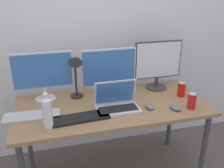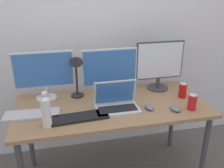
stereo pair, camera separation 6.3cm
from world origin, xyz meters
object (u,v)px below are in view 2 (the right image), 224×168
(work_desk, at_px, (112,112))
(soda_can_by_laptop, at_px, (192,102))
(laptop_silver, at_px, (116,102))
(mouse_by_laptop, at_px, (175,108))
(monitor_left, at_px, (44,73))
(monitor_center, at_px, (110,70))
(keyboard_aux, at_px, (32,115))
(monitor_right, at_px, (159,64))
(soda_can_near_keyboard, at_px, (182,90))
(keyboard_main, at_px, (79,117))
(water_bottle, at_px, (46,111))
(mouse_by_keyboard, at_px, (149,107))
(desk_lamp, at_px, (76,68))

(work_desk, bearing_deg, soda_can_by_laptop, -20.85)
(laptop_silver, relative_size, mouse_by_laptop, 3.30)
(monitor_left, relative_size, monitor_center, 1.03)
(laptop_silver, distance_m, keyboard_aux, 0.65)
(monitor_right, relative_size, soda_can_near_keyboard, 3.54)
(keyboard_aux, bearing_deg, soda_can_by_laptop, -5.16)
(keyboard_main, bearing_deg, soda_can_near_keyboard, 6.81)
(keyboard_aux, xyz_separation_m, soda_can_near_keyboard, (1.25, 0.05, 0.05))
(monitor_center, height_order, keyboard_aux, monitor_center)
(keyboard_main, distance_m, water_bottle, 0.25)
(laptop_silver, bearing_deg, mouse_by_laptop, -16.86)
(soda_can_near_keyboard, bearing_deg, keyboard_aux, -177.56)
(keyboard_main, bearing_deg, mouse_by_laptop, -7.03)
(mouse_by_laptop, bearing_deg, mouse_by_keyboard, 148.04)
(water_bottle, distance_m, soda_can_near_keyboard, 1.16)
(monitor_left, bearing_deg, keyboard_aux, -110.13)
(monitor_left, xyz_separation_m, laptop_silver, (0.54, -0.31, -0.18))
(monitor_left, distance_m, monitor_right, 1.01)
(keyboard_aux, bearing_deg, keyboard_main, -16.31)
(work_desk, xyz_separation_m, soda_can_near_keyboard, (0.62, 0.00, 0.13))
(mouse_by_laptop, xyz_separation_m, water_bottle, (-0.97, -0.02, 0.10))
(soda_can_near_keyboard, height_order, soda_can_by_laptop, same)
(mouse_by_laptop, bearing_deg, water_bottle, 169.18)
(mouse_by_keyboard, bearing_deg, mouse_by_laptop, -23.74)
(keyboard_aux, distance_m, soda_can_near_keyboard, 1.25)
(keyboard_aux, height_order, desk_lamp, desk_lamp)
(soda_can_by_laptop, relative_size, desk_lamp, 0.31)
(keyboard_main, height_order, mouse_by_keyboard, mouse_by_keyboard)
(water_bottle, height_order, soda_can_near_keyboard, water_bottle)
(mouse_by_laptop, bearing_deg, soda_can_near_keyboard, 40.17)
(work_desk, distance_m, mouse_by_laptop, 0.51)
(work_desk, xyz_separation_m, mouse_by_laptop, (0.46, -0.21, 0.08))
(monitor_left, xyz_separation_m, soda_can_near_keyboard, (1.15, -0.23, -0.17))
(soda_can_near_keyboard, bearing_deg, monitor_left, 168.69)
(monitor_left, bearing_deg, laptop_silver, -29.78)
(keyboard_aux, xyz_separation_m, water_bottle, (0.12, -0.18, 0.11))
(keyboard_aux, relative_size, soda_can_near_keyboard, 3.22)
(monitor_center, height_order, soda_can_by_laptop, monitor_center)
(soda_can_near_keyboard, bearing_deg, laptop_silver, -172.47)
(laptop_silver, bearing_deg, water_bottle, -164.27)
(laptop_silver, distance_m, water_bottle, 0.55)
(keyboard_main, relative_size, mouse_by_keyboard, 4.16)
(mouse_by_laptop, height_order, soda_can_by_laptop, soda_can_by_laptop)
(monitor_left, xyz_separation_m, mouse_by_laptop, (0.98, -0.44, -0.22))
(monitor_left, xyz_separation_m, mouse_by_keyboard, (0.79, -0.37, -0.22))
(mouse_by_keyboard, bearing_deg, desk_lamp, 145.30)
(keyboard_main, bearing_deg, monitor_left, 116.44)
(monitor_right, bearing_deg, laptop_silver, -147.68)
(keyboard_main, relative_size, keyboard_aux, 1.06)
(work_desk, bearing_deg, soda_can_near_keyboard, 0.23)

